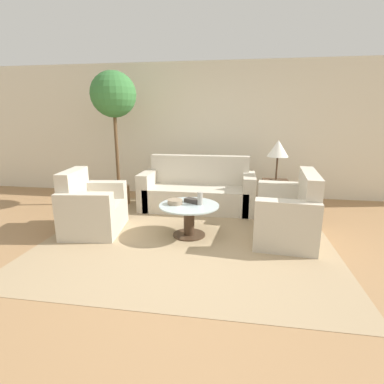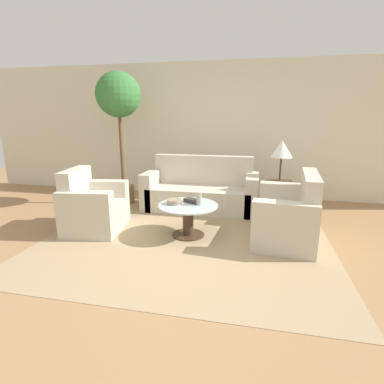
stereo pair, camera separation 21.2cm
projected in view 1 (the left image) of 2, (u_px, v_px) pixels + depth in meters
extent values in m
plane|color=#9E754C|center=(179.00, 261.00, 3.35)|extent=(14.00, 14.00, 0.00)
cube|color=beige|center=(209.00, 131.00, 5.95)|extent=(10.00, 0.06, 2.60)
cube|color=tan|center=(189.00, 235.00, 4.09)|extent=(3.67, 3.38, 0.01)
cube|color=beige|center=(197.00, 198.00, 5.19)|extent=(1.74, 0.78, 0.40)
cube|color=beige|center=(200.00, 180.00, 5.41)|extent=(1.74, 0.18, 0.91)
cube|color=beige|center=(149.00, 190.00, 5.29)|extent=(0.20, 0.78, 0.64)
cube|color=beige|center=(249.00, 194.00, 5.02)|extent=(0.20, 0.78, 0.64)
cube|color=beige|center=(95.00, 217.00, 4.21)|extent=(0.80, 0.79, 0.40)
cube|color=beige|center=(75.00, 201.00, 4.16)|extent=(0.27, 0.72, 0.87)
cube|color=beige|center=(85.00, 217.00, 3.84)|extent=(0.74, 0.29, 0.64)
cube|color=beige|center=(102.00, 202.00, 4.52)|extent=(0.74, 0.29, 0.64)
cube|color=beige|center=(284.00, 222.00, 4.01)|extent=(0.83, 1.09, 0.40)
cube|color=beige|center=(308.00, 206.00, 3.88)|extent=(0.28, 1.03, 0.89)
cube|color=beige|center=(283.00, 203.00, 4.46)|extent=(0.75, 0.27, 0.64)
cube|color=beige|center=(286.00, 227.00, 3.50)|extent=(0.75, 0.27, 0.64)
cylinder|color=#422D1E|center=(189.00, 235.00, 4.08)|extent=(0.44, 0.44, 0.02)
cylinder|color=#422D1E|center=(189.00, 221.00, 4.03)|extent=(0.14, 0.14, 0.42)
cylinder|color=#B2C6C6|center=(189.00, 205.00, 3.98)|extent=(0.80, 0.80, 0.02)
cube|color=#422D1E|center=(275.00, 196.00, 5.03)|extent=(0.42, 0.42, 0.54)
cylinder|color=#422D1E|center=(276.00, 180.00, 4.96)|extent=(0.18, 0.18, 0.02)
cylinder|color=#422D1E|center=(277.00, 168.00, 4.91)|extent=(0.03, 0.03, 0.38)
cone|color=white|center=(278.00, 148.00, 4.84)|extent=(0.34, 0.34, 0.27)
cylinder|color=#93704C|center=(120.00, 195.00, 5.54)|extent=(0.37, 0.37, 0.34)
cylinder|color=brown|center=(117.00, 148.00, 5.32)|extent=(0.06, 0.06, 1.39)
sphere|color=#387538|center=(113.00, 94.00, 5.10)|extent=(0.78, 0.78, 0.78)
cylinder|color=#9E998E|center=(200.00, 198.00, 3.96)|extent=(0.07, 0.07, 0.17)
cylinder|color=gray|center=(175.00, 202.00, 4.00)|extent=(0.20, 0.20, 0.06)
cube|color=#38332D|center=(193.00, 201.00, 4.07)|extent=(0.24, 0.20, 0.05)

